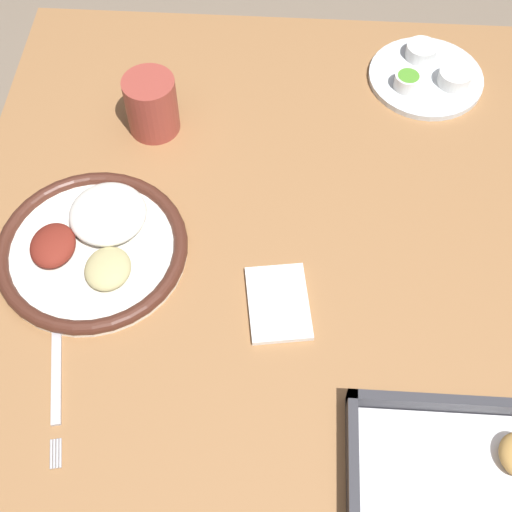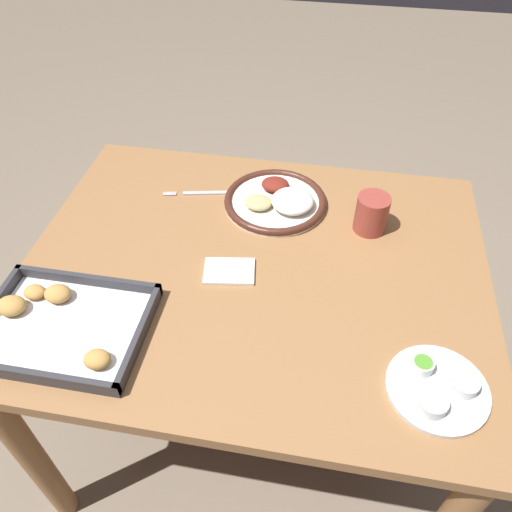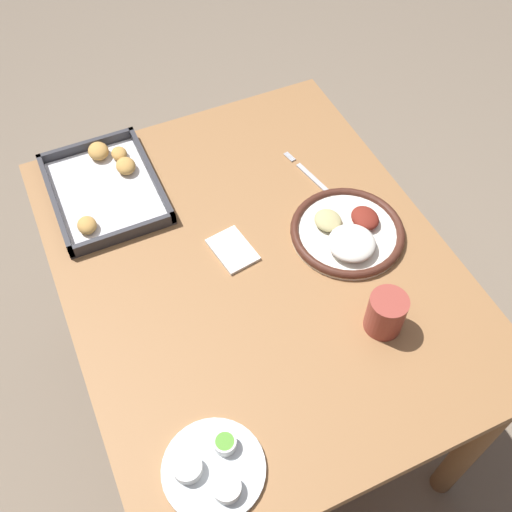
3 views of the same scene
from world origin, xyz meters
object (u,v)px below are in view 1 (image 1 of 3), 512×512
object	(u,v)px
dinner_plate	(93,244)
drinking_cup	(152,105)
fork	(57,371)
saucer_plate	(428,74)
napkin	(278,303)

from	to	relation	value
dinner_plate	drinking_cup	world-z (taller)	drinking_cup
drinking_cup	dinner_plate	bearing A→B (deg)	-12.38
fork	drinking_cup	world-z (taller)	drinking_cup
saucer_plate	drinking_cup	xyz separation A→B (m)	(0.13, -0.43, 0.04)
drinking_cup	fork	bearing A→B (deg)	-9.00
dinner_plate	fork	xyz separation A→B (m)	(0.18, -0.01, -0.01)
fork	napkin	xyz separation A→B (m)	(-0.11, 0.27, 0.00)
fork	napkin	world-z (taller)	napkin
saucer_plate	drinking_cup	size ratio (longest dim) A/B	1.97
saucer_plate	drinking_cup	distance (m)	0.46
dinner_plate	saucer_plate	bearing A→B (deg)	127.16
dinner_plate	drinking_cup	size ratio (longest dim) A/B	2.80
dinner_plate	saucer_plate	world-z (taller)	dinner_plate
dinner_plate	napkin	xyz separation A→B (m)	(0.07, 0.26, -0.01)
fork	drinking_cup	bearing A→B (deg)	159.36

